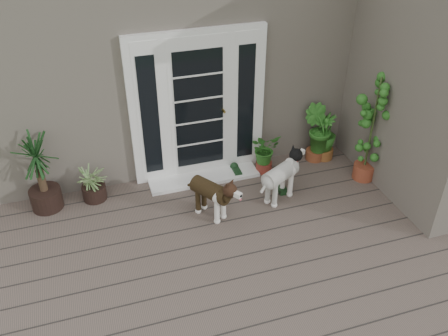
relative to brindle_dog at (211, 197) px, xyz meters
name	(u,v)px	position (x,y,z in m)	size (l,w,h in m)	color
deck	(268,275)	(0.34, -1.16, -0.36)	(6.20, 4.60, 0.12)	#6B5B4C
house_main	(177,34)	(0.34, 3.09, 1.13)	(7.40, 4.00, 3.10)	#665E54
house_wing	(447,86)	(3.24, -0.06, 1.13)	(1.60, 2.40, 3.10)	#665E54
door_unit	(198,107)	(0.14, 1.04, 0.78)	(1.90, 0.14, 2.15)	white
door_step	(204,177)	(0.14, 0.84, -0.27)	(1.60, 0.40, 0.05)	white
brindle_dog	(211,197)	(0.00, 0.00, 0.00)	(0.31, 0.71, 0.60)	#352713
white_dog	(280,181)	(0.99, 0.06, 0.01)	(0.31, 0.73, 0.61)	white
spider_plant	(92,182)	(-1.42, 0.84, -0.01)	(0.53, 0.53, 0.57)	#98A968
yucca	(40,172)	(-2.04, 0.84, 0.27)	(0.78, 0.78, 1.13)	#103216
herb_a	(264,156)	(1.05, 0.76, -0.03)	(0.42, 0.42, 0.54)	#1B601E
herb_b	(316,140)	(1.92, 0.84, 0.04)	(0.45, 0.45, 0.68)	#1B4D16
herb_c	(325,141)	(2.07, 0.84, 0.00)	(0.39, 0.39, 0.60)	#215017
sapling	(372,129)	(2.37, 0.15, 0.52)	(0.48, 0.48, 1.63)	#225819
clog_left	(236,170)	(0.64, 0.84, -0.25)	(0.15, 0.32, 0.10)	black
clog_right	(281,187)	(1.10, 0.24, -0.25)	(0.15, 0.32, 0.10)	black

